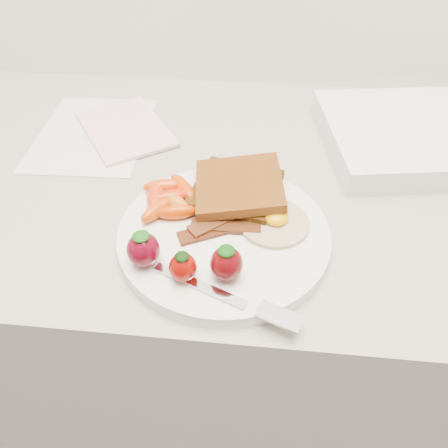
# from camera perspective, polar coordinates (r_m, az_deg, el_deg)

# --- Properties ---
(counter) EXTENTS (2.00, 0.60, 0.90)m
(counter) POSITION_cam_1_polar(r_m,az_deg,el_deg) (1.01, 2.52, -13.97)
(counter) COLOR gray
(counter) RESTS_ON ground
(plate) EXTENTS (0.27, 0.27, 0.02)m
(plate) POSITION_cam_1_polar(r_m,az_deg,el_deg) (0.56, -0.00, -1.40)
(plate) COLOR white
(plate) RESTS_ON counter
(toast_lower) EXTENTS (0.13, 0.13, 0.01)m
(toast_lower) POSITION_cam_1_polar(r_m,az_deg,el_deg) (0.60, 1.58, 4.50)
(toast_lower) COLOR black
(toast_lower) RESTS_ON plate
(toast_upper) EXTENTS (0.13, 0.13, 0.03)m
(toast_upper) POSITION_cam_1_polar(r_m,az_deg,el_deg) (0.59, 1.97, 5.09)
(toast_upper) COLOR #4B2212
(toast_upper) RESTS_ON toast_lower
(fried_egg) EXTENTS (0.12, 0.12, 0.02)m
(fried_egg) POSITION_cam_1_polar(r_m,az_deg,el_deg) (0.56, 6.60, 0.42)
(fried_egg) COLOR beige
(fried_egg) RESTS_ON plate
(bacon_strips) EXTENTS (0.11, 0.08, 0.01)m
(bacon_strips) POSITION_cam_1_polar(r_m,az_deg,el_deg) (0.55, -0.56, -0.16)
(bacon_strips) COLOR #370702
(bacon_strips) RESTS_ON plate
(baby_carrots) EXTENTS (0.09, 0.11, 0.02)m
(baby_carrots) POSITION_cam_1_polar(r_m,az_deg,el_deg) (0.59, -7.24, 3.43)
(baby_carrots) COLOR red
(baby_carrots) RESTS_ON plate
(strawberries) EXTENTS (0.13, 0.05, 0.05)m
(strawberries) POSITION_cam_1_polar(r_m,az_deg,el_deg) (0.49, -5.45, -4.48)
(strawberries) COLOR #520312
(strawberries) RESTS_ON plate
(fork) EXTENTS (0.17, 0.08, 0.00)m
(fork) POSITION_cam_1_polar(r_m,az_deg,el_deg) (0.48, 1.38, -9.72)
(fork) COLOR silver
(fork) RESTS_ON plate
(paper_sheet) EXTENTS (0.19, 0.25, 0.00)m
(paper_sheet) POSITION_cam_1_polar(r_m,az_deg,el_deg) (0.80, -16.73, 11.27)
(paper_sheet) COLOR silver
(paper_sheet) RESTS_ON counter
(notepad) EXTENTS (0.21, 0.22, 0.01)m
(notepad) POSITION_cam_1_polar(r_m,az_deg,el_deg) (0.79, -12.78, 12.06)
(notepad) COLOR beige
(notepad) RESTS_ON paper_sheet
(appliance) EXTENTS (0.35, 0.30, 0.04)m
(appliance) POSITION_cam_1_polar(r_m,az_deg,el_deg) (0.79, 24.50, 10.54)
(appliance) COLOR white
(appliance) RESTS_ON counter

